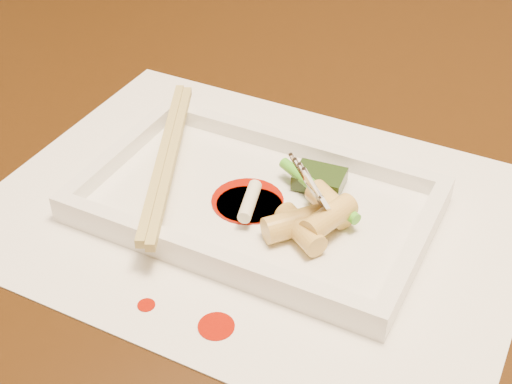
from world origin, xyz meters
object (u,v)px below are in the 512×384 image
at_px(fork, 360,132).
at_px(chopstick_a, 163,155).
at_px(plate_base, 256,206).
at_px(placemat, 256,211).
at_px(table, 327,262).

bearing_deg(fork, chopstick_a, -173.25).
bearing_deg(plate_base, fork, 14.42).
height_order(plate_base, chopstick_a, chopstick_a).
relative_size(chopstick_a, fork, 1.49).
bearing_deg(chopstick_a, plate_base, 0.00).
bearing_deg(plate_base, placemat, 116.57).
height_order(placemat, plate_base, plate_base).
distance_m(placemat, plate_base, 0.00).
distance_m(table, plate_base, 0.13).
bearing_deg(plate_base, table, 64.73).
height_order(table, fork, fork).
distance_m(placemat, fork, 0.11).
relative_size(plate_base, chopstick_a, 1.25).
height_order(placemat, chopstick_a, chopstick_a).
distance_m(placemat, chopstick_a, 0.09).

